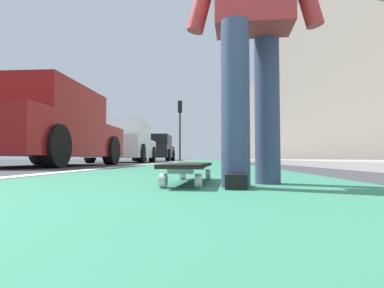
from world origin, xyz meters
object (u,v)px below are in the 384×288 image
at_px(parked_car_mid, 125,143).
at_px(traffic_light, 180,119).
at_px(skateboard, 189,167).
at_px(parked_car_near, 46,128).
at_px(parked_car_far, 155,149).
at_px(skater_person, 253,9).

xyz_separation_m(parked_car_mid, traffic_light, (9.93, -1.14, 2.13)).
distance_m(skateboard, parked_car_near, 5.04).
height_order(parked_car_near, parked_car_far, parked_car_far).
distance_m(parked_car_mid, traffic_light, 10.22).
bearing_deg(skater_person, parked_car_mid, 18.65).
relative_size(skateboard, skater_person, 0.52).
distance_m(skateboard, skater_person, 0.92).
bearing_deg(parked_car_mid, parked_car_far, 0.10).
relative_size(parked_car_near, traffic_light, 1.01).
height_order(skater_person, traffic_light, traffic_light).
height_order(skateboard, parked_car_mid, parked_car_mid).
relative_size(skater_person, traffic_light, 0.40).
relative_size(parked_car_near, parked_car_mid, 0.91).
xyz_separation_m(parked_car_near, traffic_light, (15.51, -1.18, 2.12)).
bearing_deg(traffic_light, parked_car_mid, 173.44).
bearing_deg(skateboard, traffic_light, 5.27).
bearing_deg(skateboard, parked_car_far, 10.26).
distance_m(skater_person, traffic_light, 19.88).
bearing_deg(parked_car_mid, skater_person, -161.35).
bearing_deg(parked_car_far, skater_person, -168.67).
relative_size(parked_car_mid, parked_car_far, 1.04).
height_order(skater_person, parked_car_near, skater_person).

